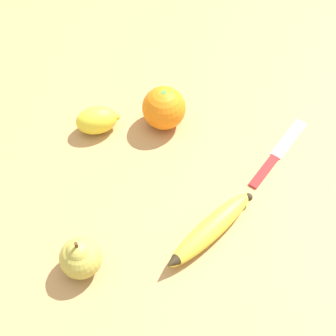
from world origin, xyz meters
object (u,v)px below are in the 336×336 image
lemon (97,120)px  paring_knife (277,154)px  orange (164,108)px  pear (80,257)px  banana (210,229)px

lemon → paring_knife: (0.32, -0.13, -0.02)m
orange → pear: 0.33m
orange → paring_knife: bearing=-32.6°
orange → paring_knife: 0.23m
lemon → paring_knife: 0.35m
orange → lemon: 0.13m
orange → pear: (-0.18, -0.28, -0.01)m
orange → lemon: orange is taller
banana → orange: 0.26m
pear → lemon: pear is taller
orange → pear: bearing=-123.8°
orange → paring_knife: orange is taller
orange → lemon: size_ratio=0.97×
pear → lemon: bearing=79.0°
banana → orange: (-0.03, 0.26, 0.02)m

